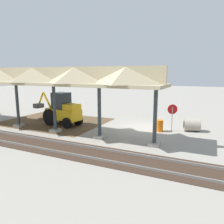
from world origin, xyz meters
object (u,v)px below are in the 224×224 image
concrete_pipe (192,125)px  traffic_barrel (159,126)px  backhoe (62,110)px  stop_sign (172,112)px

concrete_pipe → traffic_barrel: 2.54m
backhoe → concrete_pipe: bearing=-166.2°
stop_sign → traffic_barrel: bearing=33.0°
stop_sign → traffic_barrel: (0.83, 0.54, -1.05)m
traffic_barrel → stop_sign: bearing=-147.0°
concrete_pipe → traffic_barrel: (2.26, 1.14, -0.04)m
stop_sign → concrete_pipe: bearing=-157.2°
concrete_pipe → stop_sign: bearing=22.8°
backhoe → concrete_pipe: (-10.42, -2.56, -0.78)m
stop_sign → backhoe: bearing=12.3°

